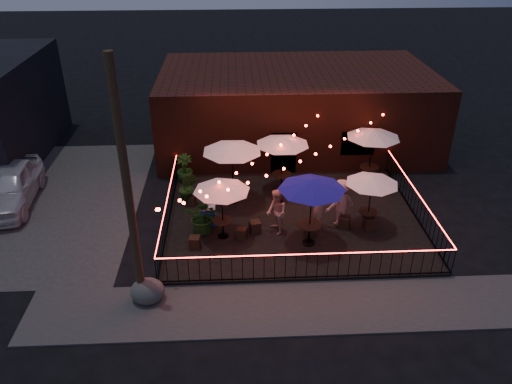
% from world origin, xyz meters
% --- Properties ---
extents(ground, '(110.00, 110.00, 0.00)m').
position_xyz_m(ground, '(0.00, 0.00, 0.00)').
color(ground, black).
rests_on(ground, ground).
extents(patio, '(10.00, 8.00, 0.15)m').
position_xyz_m(patio, '(0.00, 2.00, 0.07)').
color(patio, black).
rests_on(patio, ground).
extents(sidewalk, '(18.00, 2.50, 0.05)m').
position_xyz_m(sidewalk, '(0.00, -3.25, 0.03)').
color(sidewalk, '#3C3937').
rests_on(sidewalk, ground).
extents(parking_lot, '(11.00, 12.00, 0.02)m').
position_xyz_m(parking_lot, '(-12.00, 4.00, 0.01)').
color(parking_lot, '#3C3937').
rests_on(parking_lot, ground).
extents(brick_building, '(14.00, 8.00, 4.00)m').
position_xyz_m(brick_building, '(1.00, 9.99, 2.00)').
color(brick_building, '#3A1B10').
rests_on(brick_building, ground).
extents(utility_pole, '(0.26, 0.26, 8.00)m').
position_xyz_m(utility_pole, '(-5.40, -2.60, 4.00)').
color(utility_pole, '#3D2519').
rests_on(utility_pole, ground).
extents(fence_front, '(10.00, 0.04, 1.04)m').
position_xyz_m(fence_front, '(0.00, -2.00, 0.66)').
color(fence_front, black).
rests_on(fence_front, patio).
extents(fence_left, '(0.04, 8.00, 1.04)m').
position_xyz_m(fence_left, '(-5.00, 2.00, 0.66)').
color(fence_left, black).
rests_on(fence_left, patio).
extents(fence_right, '(0.04, 8.00, 1.04)m').
position_xyz_m(fence_right, '(5.00, 2.00, 0.66)').
color(fence_right, black).
rests_on(fence_right, patio).
extents(festoon_lights, '(10.02, 8.72, 1.32)m').
position_xyz_m(festoon_lights, '(-1.01, 1.70, 2.52)').
color(festoon_lights, '#FF2317').
rests_on(festoon_lights, ground).
extents(cafe_table_0, '(2.48, 2.48, 2.33)m').
position_xyz_m(cafe_table_0, '(-2.82, 0.71, 2.28)').
color(cafe_table_0, black).
rests_on(cafe_table_0, patio).
extents(cafe_table_1, '(3.28, 3.28, 2.74)m').
position_xyz_m(cafe_table_1, '(-2.41, 3.40, 2.65)').
color(cafe_table_1, black).
rests_on(cafe_table_1, patio).
extents(cafe_table_2, '(2.63, 2.63, 2.70)m').
position_xyz_m(cafe_table_2, '(0.39, 0.10, 2.61)').
color(cafe_table_2, black).
rests_on(cafe_table_2, patio).
extents(cafe_table_3, '(3.07, 3.07, 2.57)m').
position_xyz_m(cafe_table_3, '(-0.24, 4.34, 2.50)').
color(cafe_table_3, black).
rests_on(cafe_table_3, patio).
extents(cafe_table_4, '(2.23, 2.23, 2.25)m').
position_xyz_m(cafe_table_4, '(2.85, 1.13, 2.20)').
color(cafe_table_4, black).
rests_on(cafe_table_4, patio).
extents(cafe_table_5, '(2.85, 2.85, 2.63)m').
position_xyz_m(cafe_table_5, '(3.80, 4.80, 2.55)').
color(cafe_table_5, black).
rests_on(cafe_table_5, patio).
extents(bistro_chair_0, '(0.42, 0.42, 0.46)m').
position_xyz_m(bistro_chair_0, '(-3.86, 0.02, 0.38)').
color(bistro_chair_0, black).
rests_on(bistro_chair_0, patio).
extents(bistro_chair_1, '(0.44, 0.44, 0.41)m').
position_xyz_m(bistro_chair_1, '(-2.10, 0.58, 0.36)').
color(bistro_chair_1, black).
rests_on(bistro_chair_1, patio).
extents(bistro_chair_2, '(0.42, 0.42, 0.41)m').
position_xyz_m(bistro_chair_2, '(-4.19, 3.26, 0.36)').
color(bistro_chair_2, black).
rests_on(bistro_chair_2, patio).
extents(bistro_chair_3, '(0.44, 0.44, 0.44)m').
position_xyz_m(bistro_chair_3, '(-2.75, 3.81, 0.37)').
color(bistro_chair_3, black).
rests_on(bistro_chair_3, patio).
extents(bistro_chair_4, '(0.49, 0.49, 0.48)m').
position_xyz_m(bistro_chair_4, '(-1.59, 0.94, 0.39)').
color(bistro_chair_4, black).
rests_on(bistro_chair_4, patio).
extents(bistro_chair_5, '(0.42, 0.42, 0.44)m').
position_xyz_m(bistro_chair_5, '(0.48, 0.70, 0.37)').
color(bistro_chair_5, black).
rests_on(bistro_chair_5, patio).
extents(bistro_chair_6, '(0.44, 0.44, 0.44)m').
position_xyz_m(bistro_chair_6, '(-0.03, 4.01, 0.37)').
color(bistro_chair_6, black).
rests_on(bistro_chair_6, patio).
extents(bistro_chair_7, '(0.40, 0.40, 0.44)m').
position_xyz_m(bistro_chair_7, '(0.81, 3.65, 0.37)').
color(bistro_chair_7, black).
rests_on(bistro_chair_7, patio).
extents(bistro_chair_8, '(0.55, 0.55, 0.50)m').
position_xyz_m(bistro_chair_8, '(1.93, 1.10, 0.40)').
color(bistro_chair_8, black).
rests_on(bistro_chair_8, patio).
extents(bistro_chair_9, '(0.49, 0.49, 0.50)m').
position_xyz_m(bistro_chair_9, '(2.89, 0.95, 0.40)').
color(bistro_chair_9, black).
rests_on(bistro_chair_9, patio).
extents(bistro_chair_10, '(0.43, 0.43, 0.40)m').
position_xyz_m(bistro_chair_10, '(2.37, 3.97, 0.35)').
color(bistro_chair_10, black).
rests_on(bistro_chair_10, patio).
extents(bistro_chair_11, '(0.45, 0.45, 0.42)m').
position_xyz_m(bistro_chair_11, '(4.24, 4.19, 0.36)').
color(bistro_chair_11, black).
rests_on(bistro_chair_11, patio).
extents(patron_a, '(0.50, 0.70, 1.81)m').
position_xyz_m(patron_a, '(0.90, 1.23, 1.05)').
color(patron_a, tan).
rests_on(patron_a, patio).
extents(patron_b, '(0.88, 1.03, 1.82)m').
position_xyz_m(patron_b, '(-0.77, 0.88, 1.06)').
color(patron_b, '#DDB292').
rests_on(patron_b, patio).
extents(patron_c, '(1.44, 1.15, 1.96)m').
position_xyz_m(patron_c, '(1.78, 1.37, 1.13)').
color(patron_c, beige).
rests_on(patron_c, patio).
extents(potted_shrub_a, '(1.54, 1.41, 1.44)m').
position_xyz_m(potted_shrub_a, '(-3.55, 1.03, 0.87)').
color(potted_shrub_a, '#133A10').
rests_on(potted_shrub_a, patio).
extents(potted_shrub_b, '(0.97, 0.87, 1.49)m').
position_xyz_m(potted_shrub_b, '(-4.29, 3.31, 0.90)').
color(potted_shrub_b, '#0F360A').
rests_on(potted_shrub_b, patio).
extents(potted_shrub_c, '(0.90, 0.90, 1.31)m').
position_xyz_m(potted_shrub_c, '(-4.60, 5.36, 0.81)').
color(potted_shrub_c, '#163511').
rests_on(potted_shrub_c, patio).
extents(cooler, '(0.62, 0.46, 0.80)m').
position_xyz_m(cooler, '(-3.42, 1.57, 0.56)').
color(cooler, blue).
rests_on(cooler, patio).
extents(boulder, '(1.15, 1.03, 0.77)m').
position_xyz_m(boulder, '(-5.21, -2.65, 0.39)').
color(boulder, '#4D4D48').
rests_on(boulder, ground).
extents(car_white, '(2.45, 5.17, 1.71)m').
position_xyz_m(car_white, '(-11.94, 3.94, 0.85)').
color(car_white, silver).
rests_on(car_white, ground).
extents(car_silver, '(1.72, 4.87, 1.60)m').
position_xyz_m(car_silver, '(-12.96, 6.92, 0.80)').
color(car_silver, gray).
rests_on(car_silver, ground).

